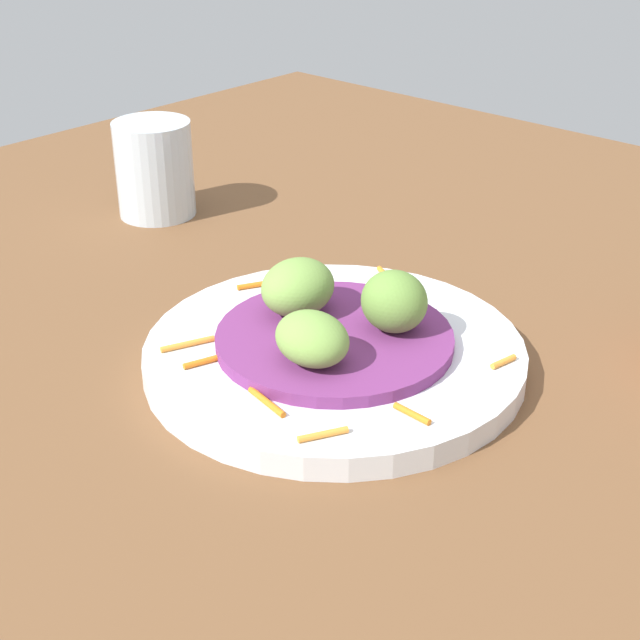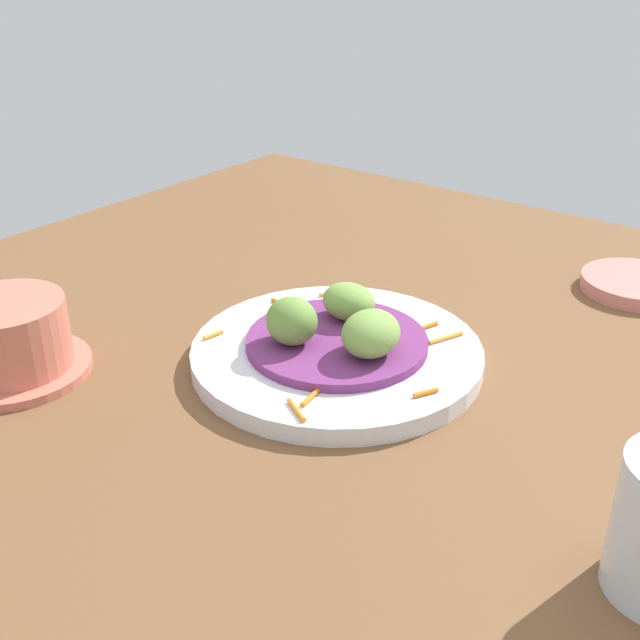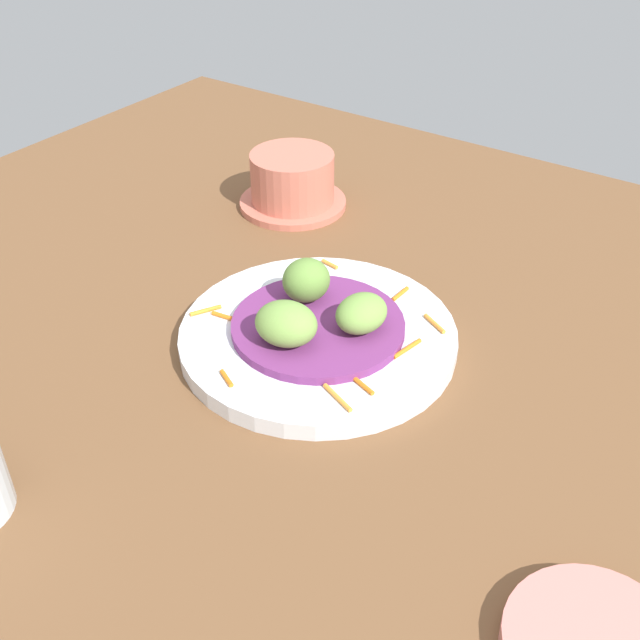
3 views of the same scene
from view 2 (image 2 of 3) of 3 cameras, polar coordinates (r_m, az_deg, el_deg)
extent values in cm
cube|color=brown|center=(63.99, 2.21, -6.60)|extent=(110.00, 110.00, 2.00)
cylinder|color=silver|center=(68.23, 1.22, -2.50)|extent=(25.32, 25.32, 1.65)
cylinder|color=#702D6B|center=(67.64, 1.23, -1.58)|extent=(15.76, 15.76, 0.83)
cylinder|color=orange|center=(75.09, -2.79, 1.23)|extent=(2.61, 0.52, 0.40)
cylinder|color=orange|center=(71.45, 7.59, -0.39)|extent=(1.19, 2.51, 0.40)
cylinder|color=orange|center=(58.82, -1.73, -6.57)|extent=(2.85, 1.83, 0.40)
cylinder|color=orange|center=(77.29, 0.99, 2.03)|extent=(1.74, 2.82, 0.40)
cylinder|color=orange|center=(69.61, 9.15, -1.28)|extent=(1.75, 3.56, 0.40)
cylinder|color=orange|center=(74.69, 3.79, 1.05)|extent=(3.51, 1.09, 0.40)
cylinder|color=orange|center=(60.29, -0.70, -5.65)|extent=(0.75, 2.55, 0.40)
cylinder|color=orange|center=(69.87, -7.78, -1.06)|extent=(0.76, 2.07, 0.40)
cylinder|color=orange|center=(61.41, 7.71, -5.26)|extent=(1.34, 2.08, 0.40)
ellipsoid|color=#759E47|center=(64.15, 3.72, -0.99)|extent=(5.60, 6.28, 3.76)
ellipsoid|color=#759E47|center=(70.12, 2.11, 1.35)|extent=(5.58, 4.75, 3.26)
ellipsoid|color=olive|center=(65.71, -2.08, -0.07)|extent=(5.46, 5.26, 4.10)
cylinder|color=tan|center=(88.14, 22.04, 2.42)|extent=(11.24, 11.24, 1.50)
cylinder|color=#C66B56|center=(71.77, -21.32, -3.32)|extent=(12.81, 12.81, 0.80)
cylinder|color=#C66B56|center=(70.27, -21.76, -0.97)|extent=(9.91, 9.91, 5.85)
camera|label=1|loc=(1.13, -1.22, 25.75)|focal=52.65mm
camera|label=3|loc=(0.82, 51.11, 24.49)|focal=43.48mm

